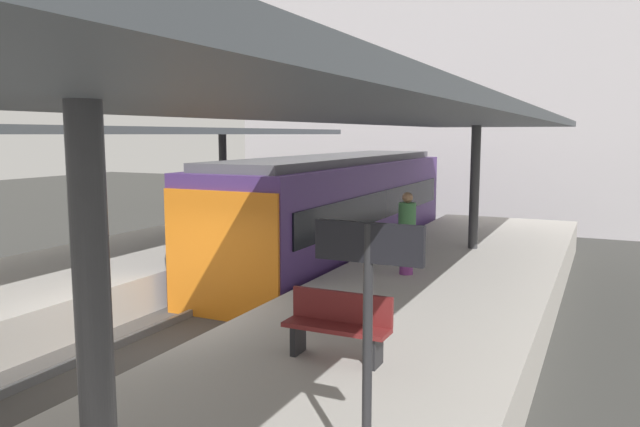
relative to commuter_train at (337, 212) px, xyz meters
name	(u,v)px	position (x,y,z in m)	size (l,w,h in m)	color
ground_plane	(154,364)	(0.00, -7.69, -1.73)	(80.00, 80.00, 0.00)	#383835
platform_left	(1,308)	(-3.80, -7.69, -1.23)	(4.40, 28.00, 1.00)	#ADA8A0
platform_right	(362,373)	(3.80, -7.69, -1.23)	(4.40, 28.00, 1.00)	#ADA8A0
track_ballast	(154,358)	(0.00, -7.69, -1.63)	(3.20, 28.00, 0.20)	#423F3D
rail_near_side	(122,342)	(-0.72, -7.69, -1.46)	(0.08, 28.00, 0.14)	slate
rail_far_side	(188,355)	(0.72, -7.69, -1.46)	(0.08, 28.00, 0.14)	slate
commuter_train	(337,212)	(0.00, 0.00, 0.00)	(2.78, 11.43, 3.10)	#472D6B
canopy_left	(50,132)	(-3.80, -6.29, 2.21)	(4.18, 21.00, 3.05)	#333335
canopy_right	(397,118)	(3.80, -6.29, 2.42)	(4.18, 21.00, 3.27)	#333335
platform_bench	(338,323)	(3.77, -8.49, -0.26)	(1.40, 0.41, 0.86)	black
platform_sign	(368,296)	(5.15, -11.06, 0.90)	(0.90, 0.08, 2.21)	#262628
passenger_near_bench	(407,232)	(3.13, -3.50, 0.16)	(0.36, 0.36, 1.71)	#7A337A
station_building_backdrop	(449,98)	(0.10, 12.31, 3.77)	(18.00, 6.00, 11.00)	#B7B2B7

